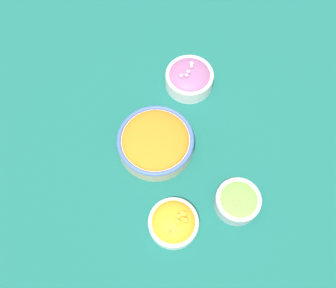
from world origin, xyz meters
TOP-DOWN VIEW (x-y plane):
  - ground_plane at (0.00, 0.00)m, footprint 3.00×3.00m
  - bowl_carrots at (0.02, 0.03)m, footprint 0.22×0.22m
  - bowl_lettuce at (-0.22, -0.12)m, footprint 0.12×0.12m
  - bowl_squash at (-0.21, 0.06)m, footprint 0.13×0.13m
  - bowl_red_onion at (0.18, -0.14)m, footprint 0.15×0.15m

SIDE VIEW (x-z plane):
  - ground_plane at x=0.00m, z-range 0.00..0.00m
  - bowl_squash at x=-0.21m, z-range -0.01..0.06m
  - bowl_lettuce at x=-0.22m, z-range 0.00..0.06m
  - bowl_carrots at x=0.02m, z-range 0.00..0.07m
  - bowl_red_onion at x=0.18m, z-range 0.00..0.07m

